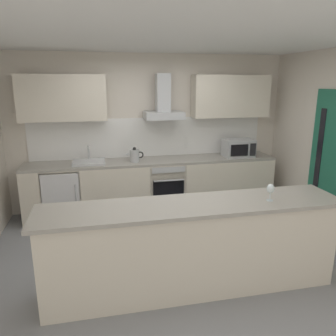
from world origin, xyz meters
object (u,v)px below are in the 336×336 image
Objects in this scene: sink at (89,162)px; wine_glass at (271,189)px; refrigerator at (63,194)px; oven at (165,185)px; microwave at (238,148)px; kettle at (135,155)px; range_hood at (163,105)px.

wine_glass is (1.85, -2.30, 0.16)m from sink.
refrigerator is 0.66m from sink.
microwave is (1.28, -0.03, 0.59)m from oven.
oven is at bearing 178.75° from microwave.
oven is 0.74m from kettle.
sink is at bearing 179.49° from oven.
wine_glass is at bearing -45.09° from refrigerator.
microwave is at bearing -7.02° from range_hood.
microwave reaches higher than oven.
wine_glass is at bearing -63.46° from kettle.
microwave is (2.94, -0.03, 0.62)m from refrigerator.
range_hood reaches higher than wine_glass.
range_hood is (1.66, 0.13, 1.36)m from refrigerator.
range_hood is at bearing 5.53° from sink.
wine_glass reaches higher than kettle.
sink is 2.96m from wine_glass.
sink is (0.43, 0.01, 0.50)m from refrigerator.
refrigerator is at bearing 179.51° from microwave.
oven is 1.60× the size of microwave.
range_hood reaches higher than refrigerator.
range_hood is at bearing 4.56° from refrigerator.
range_hood is at bearing 172.98° from microwave.
kettle is at bearing -162.04° from range_hood.
wine_glass is at bearing -51.24° from sink.
microwave is at bearing -0.49° from refrigerator.
kettle is (-1.78, -0.01, -0.04)m from microwave.
range_hood is (1.22, 0.12, 0.86)m from sink.
range_hood is at bearing 17.96° from kettle.
microwave is at bearing 0.19° from kettle.
range_hood is at bearing 90.00° from oven.
refrigerator is 1.70× the size of microwave.
microwave is at bearing -0.89° from sink.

